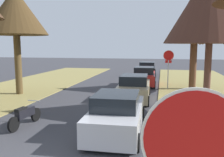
% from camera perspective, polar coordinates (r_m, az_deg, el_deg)
% --- Properties ---
extents(stop_sign_far, '(0.81, 0.27, 2.97)m').
position_cam_1_polar(stop_sign_far, '(18.89, 13.28, 4.08)').
color(stop_sign_far, '#9EA0A5').
rests_on(stop_sign_far, grass_verge_right).
extents(street_tree_right_mid_a, '(4.21, 4.21, 7.27)m').
position_cam_1_polar(street_tree_right_mid_a, '(12.77, 22.55, 16.34)').
color(street_tree_right_mid_a, brown).
rests_on(street_tree_right_mid_a, grass_verge_right).
extents(street_tree_right_mid_b, '(4.59, 4.59, 7.38)m').
position_cam_1_polar(street_tree_right_mid_b, '(19.39, 19.19, 13.56)').
color(street_tree_right_mid_b, brown).
rests_on(street_tree_right_mid_b, grass_verge_right).
extents(street_tree_left_mid_b, '(4.24, 4.24, 7.09)m').
position_cam_1_polar(street_tree_left_mid_b, '(17.69, -22.00, 14.41)').
color(street_tree_left_mid_b, brown).
rests_on(street_tree_left_mid_b, grass_verge_left).
extents(parked_sedan_silver, '(2.07, 4.46, 1.57)m').
position_cam_1_polar(parked_sedan_silver, '(9.32, 1.24, -8.47)').
color(parked_sedan_silver, '#BCBCC1').
rests_on(parked_sedan_silver, ground).
extents(parked_sedan_tan, '(2.07, 4.46, 1.57)m').
position_cam_1_polar(parked_sedan_tan, '(14.96, 5.30, -2.33)').
color(parked_sedan_tan, tan).
rests_on(parked_sedan_tan, ground).
extents(parked_sedan_red, '(2.07, 4.46, 1.57)m').
position_cam_1_polar(parked_sedan_red, '(20.81, 7.65, 0.46)').
color(parked_sedan_red, red).
rests_on(parked_sedan_red, ground).
extents(parked_sedan_black, '(2.07, 4.46, 1.57)m').
position_cam_1_polar(parked_sedan_black, '(27.31, 8.33, 2.16)').
color(parked_sedan_black, black).
rests_on(parked_sedan_black, ground).
extents(parked_motorcycle, '(0.60, 2.05, 0.97)m').
position_cam_1_polar(parked_motorcycle, '(10.69, -20.01, -8.16)').
color(parked_motorcycle, black).
rests_on(parked_motorcycle, ground).
extents(curbside_mailbox, '(0.22, 0.44, 1.27)m').
position_cam_1_polar(curbside_mailbox, '(8.93, 13.44, -7.19)').
color(curbside_mailbox, brown).
rests_on(curbside_mailbox, grass_verge_right).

